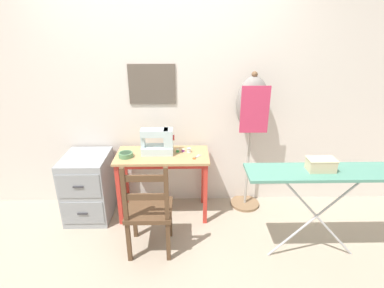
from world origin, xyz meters
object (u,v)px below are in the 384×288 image
fabric_bowl (126,155)px  filing_cabinet (89,186)px  thread_spool_near_machine (178,151)px  ironing_board (324,176)px  scissors (196,158)px  storage_box (321,165)px  thread_spool_mid_table (183,150)px  sewing_machine (159,142)px  wooden_chair (149,211)px  thread_spool_far_edge (189,150)px  dress_form (252,112)px

fabric_bowl → filing_cabinet: fabric_bowl is taller
thread_spool_near_machine → ironing_board: ironing_board is taller
scissors → filing_cabinet: 1.19m
filing_cabinet → storage_box: (2.11, -0.66, 0.55)m
thread_spool_mid_table → storage_box: storage_box is taller
sewing_machine → ironing_board: sewing_machine is taller
wooden_chair → ironing_board: bearing=-3.7°
storage_box → thread_spool_far_edge: bearing=145.4°
thread_spool_far_edge → dress_form: 0.75m
sewing_machine → wooden_chair: sewing_machine is taller
thread_spool_mid_table → ironing_board: (1.15, -0.74, 0.08)m
sewing_machine → thread_spool_mid_table: bearing=8.5°
thread_spool_far_edge → dress_form: bearing=7.0°
wooden_chair → storage_box: storage_box is taller
thread_spool_mid_table → wooden_chair: size_ratio=0.04×
scissors → thread_spool_far_edge: thread_spool_far_edge is taller
wooden_chair → dress_form: dress_form is taller
sewing_machine → thread_spool_mid_table: 0.27m
sewing_machine → dress_form: (0.95, 0.10, 0.28)m
thread_spool_near_machine → thread_spool_mid_table: size_ratio=1.02×
thread_spool_far_edge → dress_form: dress_form is taller
thread_spool_far_edge → filing_cabinet: bearing=-176.5°
fabric_bowl → dress_form: dress_form is taller
fabric_bowl → thread_spool_mid_table: bearing=12.0°
fabric_bowl → thread_spool_near_machine: 0.53m
scissors → thread_spool_far_edge: (-0.07, 0.14, 0.02)m
thread_spool_mid_table → ironing_board: bearing=-33.0°
wooden_chair → filing_cabinet: 0.91m
thread_spool_near_machine → filing_cabinet: (-0.95, -0.07, -0.37)m
thread_spool_far_edge → filing_cabinet: 1.13m
sewing_machine → scissors: sewing_machine is taller
ironing_board → fabric_bowl: bearing=160.1°
filing_cabinet → ironing_board: (2.15, -0.67, 0.45)m
fabric_bowl → sewing_machine: bearing=14.5°
thread_spool_near_machine → dress_form: dress_form is taller
thread_spool_far_edge → ironing_board: 1.31m
fabric_bowl → ironing_board: (1.72, -0.62, 0.07)m
thread_spool_far_edge → filing_cabinet: size_ratio=0.06×
scissors → thread_spool_far_edge: size_ratio=2.57×
fabric_bowl → ironing_board: ironing_board is taller
ironing_board → wooden_chair: bearing=176.3°
sewing_machine → fabric_bowl: (-0.33, -0.09, -0.10)m
ironing_board → storage_box: bearing=168.8°
filing_cabinet → thread_spool_mid_table: bearing=4.5°
fabric_bowl → thread_spool_mid_table: 0.58m
wooden_chair → storage_box: 1.49m
wooden_chair → dress_form: size_ratio=0.60×
thread_spool_mid_table → filing_cabinet: bearing=-175.5°
scissors → filing_cabinet: scissors is taller
fabric_bowl → thread_spool_far_edge: size_ratio=3.20×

